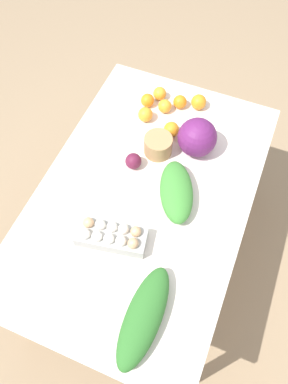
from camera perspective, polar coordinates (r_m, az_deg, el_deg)
The scene contains 15 objects.
ground_plane at distance 2.31m, azimuth 0.00°, elevation -9.34°, with size 8.00×8.00×0.00m, color #937A5B.
dining_table at distance 1.73m, azimuth 0.00°, elevation -1.82°, with size 1.43×0.91×0.73m.
cabbage_purple at distance 1.73m, azimuth 8.11°, elevation 8.23°, with size 0.18×0.18×0.18m, color #601E5B.
egg_carton at distance 1.52m, azimuth -5.05°, elevation -6.66°, with size 0.16×0.30×0.09m.
paper_bag at distance 1.74m, azimuth 2.16°, elevation 7.13°, with size 0.13×0.13×0.09m, color #A87F51.
greens_bunch_chard at distance 1.61m, azimuth 4.96°, elevation 0.08°, with size 0.31×0.14×0.10m, color #3D8433.
greens_bunch_kale at distance 1.42m, azimuth -0.02°, elevation -18.46°, with size 0.39×0.13×0.09m, color #2D6B28.
beet_root at distance 1.70m, azimuth -1.63°, elevation 4.73°, with size 0.07×0.07×0.07m, color #5B1933.
orange_0 at distance 1.98m, azimuth 2.40°, elevation 14.78°, with size 0.07×0.07×0.07m, color orange.
orange_1 at distance 1.94m, azimuth 0.53°, elevation 13.79°, with size 0.07×0.07×0.07m, color orange.
orange_2 at distance 1.82m, azimuth 4.18°, elevation 9.48°, with size 0.07×0.07×0.07m, color orange.
orange_3 at distance 1.87m, azimuth 0.21°, elevation 11.73°, with size 0.07×0.07×0.07m, color orange.
orange_4 at distance 1.95m, azimuth 8.33°, elevation 13.42°, with size 0.08×0.08×0.08m, color orange.
orange_5 at distance 1.92m, azimuth 3.19°, elevation 12.93°, with size 0.07×0.07×0.07m, color orange.
orange_6 at distance 1.94m, azimuth 5.49°, elevation 13.52°, with size 0.07×0.07×0.07m, color orange.
Camera 1 is at (0.76, 0.31, 2.16)m, focal length 35.00 mm.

